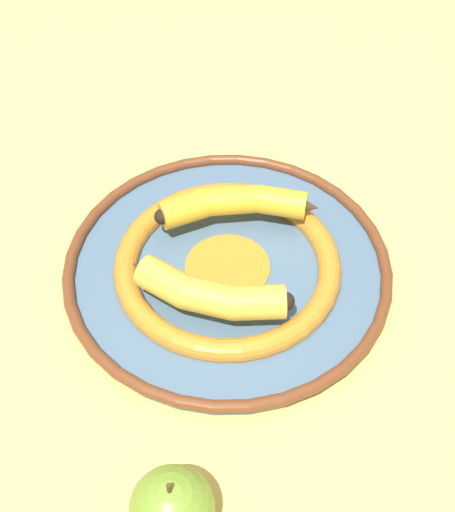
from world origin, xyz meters
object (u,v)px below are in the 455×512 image
at_px(banana_a, 237,203).
at_px(decorative_bowl, 228,267).
at_px(banana_b, 207,293).
at_px(apple, 172,509).

bearing_deg(banana_a, decorative_bowl, 75.52).
height_order(banana_a, banana_b, banana_b).
height_order(decorative_bowl, apple, apple).
bearing_deg(apple, banana_a, 85.27).
bearing_deg(decorative_bowl, banana_a, 85.76).
relative_size(banana_a, banana_b, 1.04).
relative_size(decorative_bowl, apple, 4.33).
xyz_separation_m(banana_a, apple, (-0.03, -0.36, -0.01)).
bearing_deg(banana_b, banana_a, 92.34).
relative_size(decorative_bowl, banana_b, 2.04).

